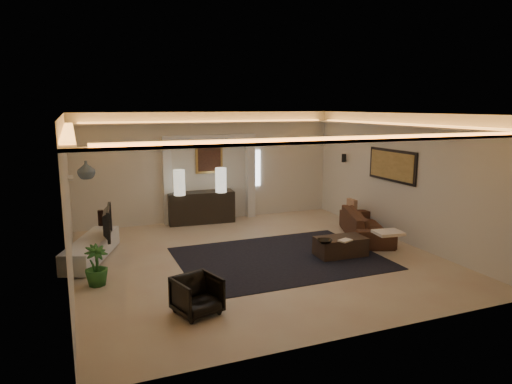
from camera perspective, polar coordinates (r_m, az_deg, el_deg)
name	(u,v)px	position (r m, az deg, el deg)	size (l,w,h in m)	color
floor	(258,258)	(9.47, 0.23, -8.17)	(7.00, 7.00, 0.00)	beige
ceiling	(258,114)	(8.97, 0.24, 9.67)	(7.00, 7.00, 0.00)	white
wall_back	(209,167)	(12.38, -5.86, 3.14)	(7.00, 7.00, 0.00)	beige
wall_front	(360,232)	(6.08, 12.73, -4.87)	(7.00, 7.00, 0.00)	beige
wall_left	(68,201)	(8.46, -22.31, -1.07)	(7.00, 7.00, 0.00)	beige
wall_right	(401,178)	(10.89, 17.57, 1.68)	(7.00, 7.00, 0.00)	beige
cove_soffit	(258,129)	(8.98, 0.24, 7.88)	(7.00, 7.00, 0.04)	silver
daylight_slit	(256,168)	(12.81, 0.00, 2.99)	(0.25, 0.03, 1.00)	white
area_rug	(280,258)	(9.44, 2.96, -8.19)	(4.00, 3.00, 0.01)	black
pilaster_left	(167,183)	(12.08, -10.95, 1.13)	(0.22, 0.20, 2.20)	silver
pilaster_right	(250,178)	(12.70, -0.71, 1.78)	(0.22, 0.20, 2.20)	silver
alcove_header	(209,137)	(12.21, -5.80, 6.81)	(2.52, 0.20, 0.12)	silver
painting_frame	(209,159)	(12.33, -5.84, 4.04)	(0.74, 0.04, 0.74)	tan
painting_canvas	(209,160)	(12.31, -5.80, 4.03)	(0.62, 0.02, 0.62)	#4C2D1E
art_panel_frame	(392,165)	(11.07, 16.54, 3.18)	(0.04, 1.64, 0.74)	black
art_panel_gold	(391,165)	(11.06, 16.44, 3.17)	(0.02, 1.50, 0.62)	tan
wall_sconce	(344,158)	(12.56, 10.85, 4.17)	(0.12, 0.12, 0.22)	black
wall_niche	(71,178)	(9.81, -22.02, 1.64)	(0.10, 0.55, 0.04)	silver
console	(201,208)	(12.25, -6.84, -1.96)	(1.73, 0.54, 0.87)	black
lamp_left	(179,185)	(11.71, -9.49, 0.84)	(0.29, 0.29, 0.65)	beige
lamp_right	(221,183)	(11.99, -4.38, 1.18)	(0.29, 0.29, 0.64)	white
media_ledge	(91,249)	(9.86, -19.75, -6.66)	(0.53, 2.13, 0.40)	silver
tv	(103,221)	(9.78, -18.41, -3.46)	(0.14, 1.08, 0.62)	black
figurine	(101,216)	(10.80, -18.71, -2.85)	(0.13, 0.13, 0.35)	black
ginger_jar	(86,170)	(9.38, -20.33, 2.59)	(0.34, 0.34, 0.35)	#304352
plant	(96,266)	(8.43, -19.22, -8.63)	(0.40, 0.40, 0.71)	#255B21
sofa	(366,225)	(11.10, 13.48, -3.96)	(0.84, 2.14, 0.62)	#3B2911
throw_blanket	(388,233)	(9.62, 16.09, -4.87)	(0.54, 0.44, 0.06)	beige
throw_pillow	(352,206)	(11.95, 11.81, -1.69)	(0.10, 0.34, 0.34)	tan
coffee_table	(340,246)	(9.68, 10.43, -6.64)	(1.02, 0.56, 0.38)	black
bowl	(325,241)	(9.18, 8.52, -5.97)	(0.30, 0.30, 0.07)	black
magazine	(345,240)	(9.37, 11.01, -5.83)	(0.26, 0.19, 0.03)	beige
armchair	(197,295)	(7.02, -7.32, -12.62)	(0.62, 0.63, 0.58)	black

